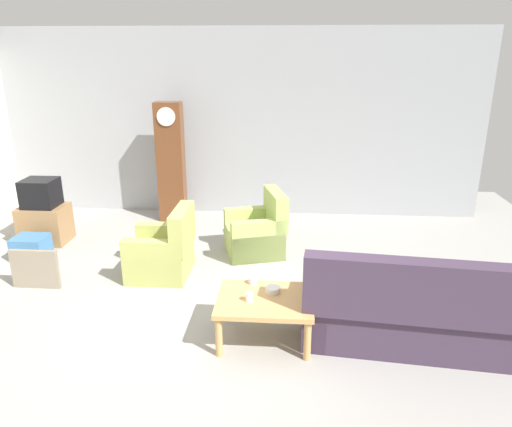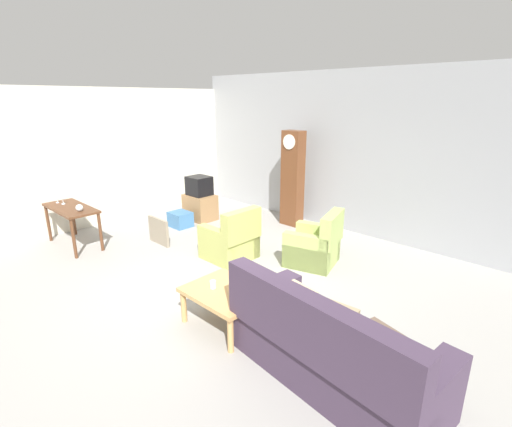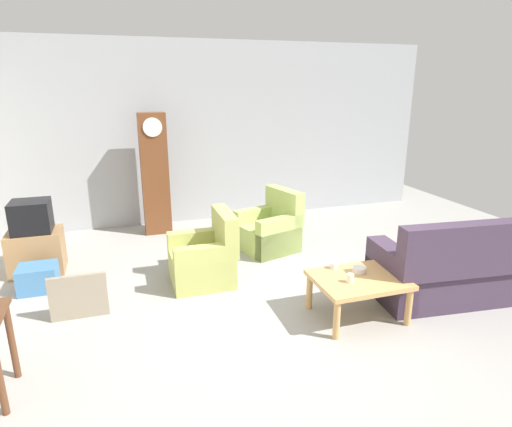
# 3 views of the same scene
# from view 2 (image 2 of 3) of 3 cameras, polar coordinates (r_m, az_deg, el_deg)

# --- Properties ---
(ground_plane) EXTENTS (10.40, 10.40, 0.00)m
(ground_plane) POSITION_cam_2_polar(r_m,az_deg,el_deg) (5.54, -5.41, -11.53)
(ground_plane) COLOR #999691
(garage_door_wall) EXTENTS (8.40, 0.16, 3.20)m
(garage_door_wall) POSITION_cam_2_polar(r_m,az_deg,el_deg) (7.78, 14.83, 8.84)
(garage_door_wall) COLOR #9EA0A5
(garage_door_wall) RESTS_ON ground_plane
(pegboard_wall_left) EXTENTS (0.12, 6.40, 2.88)m
(pegboard_wall_left) POSITION_cam_2_polar(r_m,az_deg,el_deg) (8.75, -22.27, 7.96)
(pegboard_wall_left) COLOR beige
(pegboard_wall_left) RESTS_ON ground_plane
(couch_floral) EXTENTS (2.18, 1.09, 1.04)m
(couch_floral) POSITION_cam_2_polar(r_m,az_deg,el_deg) (3.85, 11.11, -19.94)
(couch_floral) COLOR #423347
(couch_floral) RESTS_ON ground_plane
(armchair_olive_near) EXTENTS (0.79, 0.76, 0.92)m
(armchair_olive_near) POSITION_cam_2_polar(r_m,az_deg,el_deg) (6.42, -3.85, -4.31)
(armchair_olive_near) COLOR tan
(armchair_olive_near) RESTS_ON ground_plane
(armchair_olive_far) EXTENTS (0.97, 0.95, 0.92)m
(armchair_olive_far) POSITION_cam_2_polar(r_m,az_deg,el_deg) (6.28, 8.98, -5.02)
(armchair_olive_far) COLOR #A7BC63
(armchair_olive_far) RESTS_ON ground_plane
(coffee_table_wood) EXTENTS (0.96, 0.76, 0.46)m
(coffee_table_wood) POSITION_cam_2_polar(r_m,az_deg,el_deg) (4.60, -4.60, -12.30)
(coffee_table_wood) COLOR tan
(coffee_table_wood) RESTS_ON ground_plane
(console_table_dark) EXTENTS (1.30, 0.56, 0.75)m
(console_table_dark) POSITION_cam_2_polar(r_m,az_deg,el_deg) (7.65, -26.38, 0.11)
(console_table_dark) COLOR #56331E
(console_table_dark) RESTS_ON ground_plane
(grandfather_clock) EXTENTS (0.44, 0.30, 2.02)m
(grandfather_clock) POSITION_cam_2_polar(r_m,az_deg,el_deg) (8.00, 5.60, 5.31)
(grandfather_clock) COLOR brown
(grandfather_clock) RESTS_ON ground_plane
(tv_stand_cabinet) EXTENTS (0.68, 0.52, 0.57)m
(tv_stand_cabinet) POSITION_cam_2_polar(r_m,az_deg,el_deg) (8.57, -8.52, 0.98)
(tv_stand_cabinet) COLOR #997047
(tv_stand_cabinet) RESTS_ON ground_plane
(tv_crt) EXTENTS (0.48, 0.44, 0.42)m
(tv_crt) POSITION_cam_2_polar(r_m,az_deg,el_deg) (8.45, -8.67, 4.22)
(tv_crt) COLOR black
(tv_crt) RESTS_ON tv_stand_cabinet
(framed_picture_leaning) EXTENTS (0.60, 0.05, 0.50)m
(framed_picture_leaning) POSITION_cam_2_polar(r_m,az_deg,el_deg) (7.29, -14.65, -2.62)
(framed_picture_leaning) COLOR gray
(framed_picture_leaning) RESTS_ON ground_plane
(storage_box_blue) EXTENTS (0.45, 0.39, 0.32)m
(storage_box_blue) POSITION_cam_2_polar(r_m,az_deg,el_deg) (8.19, -11.48, -0.88)
(storage_box_blue) COLOR teal
(storage_box_blue) RESTS_ON ground_plane
(glass_dome_cloche) EXTENTS (0.12, 0.12, 0.12)m
(glass_dome_cloche) POSITION_cam_2_polar(r_m,az_deg,el_deg) (7.26, -25.37, 0.79)
(glass_dome_cloche) COLOR silver
(glass_dome_cloche) RESTS_ON console_table_dark
(cup_white_porcelain) EXTENTS (0.07, 0.07, 0.09)m
(cup_white_porcelain) POSITION_cam_2_polar(r_m,az_deg,el_deg) (4.60, -6.60, -10.71)
(cup_white_porcelain) COLOR white
(cup_white_porcelain) RESTS_ON coffee_table_wood
(cup_blue_rimmed) EXTENTS (0.09, 0.09, 0.07)m
(cup_blue_rimmed) POSITION_cam_2_polar(r_m,az_deg,el_deg) (4.82, -3.11, -9.39)
(cup_blue_rimmed) COLOR silver
(cup_blue_rimmed) RESTS_ON coffee_table_wood
(bowl_white_stacked) EXTENTS (0.15, 0.15, 0.06)m
(bowl_white_stacked) POSITION_cam_2_polar(r_m,az_deg,el_deg) (4.58, -2.83, -11.03)
(bowl_white_stacked) COLOR white
(bowl_white_stacked) RESTS_ON coffee_table_wood
(wine_glass_tall) EXTENTS (0.06, 0.06, 0.18)m
(wine_glass_tall) POSITION_cam_2_polar(r_m,az_deg,el_deg) (8.00, -28.15, 2.22)
(wine_glass_tall) COLOR silver
(wine_glass_tall) RESTS_ON console_table_dark
(wine_glass_mid) EXTENTS (0.07, 0.07, 0.21)m
(wine_glass_mid) POSITION_cam_2_polar(r_m,az_deg,el_deg) (7.84, -27.47, 2.24)
(wine_glass_mid) COLOR silver
(wine_glass_mid) RESTS_ON console_table_dark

